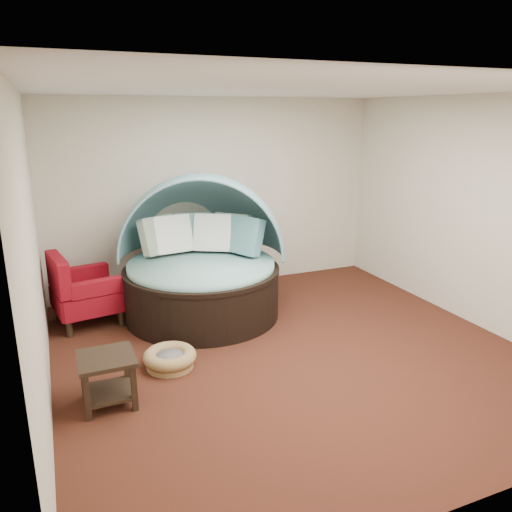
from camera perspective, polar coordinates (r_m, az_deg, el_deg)
name	(u,v)px	position (r m, az deg, el deg)	size (l,w,h in m)	color
floor	(291,352)	(5.71, 3.97, -10.86)	(5.00, 5.00, 0.00)	#451F13
wall_back	(217,195)	(7.50, -4.47, 6.96)	(5.00, 5.00, 0.00)	beige
wall_front	(482,317)	(3.30, 24.41, -6.41)	(5.00, 5.00, 0.00)	beige
wall_left	(33,256)	(4.68, -24.16, 0.02)	(5.00, 5.00, 0.00)	beige
wall_right	(475,212)	(6.72, 23.70, 4.60)	(5.00, 5.00, 0.00)	beige
ceiling	(296,89)	(5.09, 4.61, 18.49)	(5.00, 5.00, 0.00)	white
canopy_daybed	(201,250)	(6.53, -6.25, 0.67)	(2.61, 2.57, 1.85)	black
pet_basket	(170,358)	(5.42, -9.81, -11.44)	(0.68, 0.68, 0.19)	olive
red_armchair	(82,291)	(6.62, -19.26, -3.85)	(0.91, 0.91, 0.93)	black
side_table	(107,373)	(4.83, -16.63, -12.72)	(0.50, 0.50, 0.48)	black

